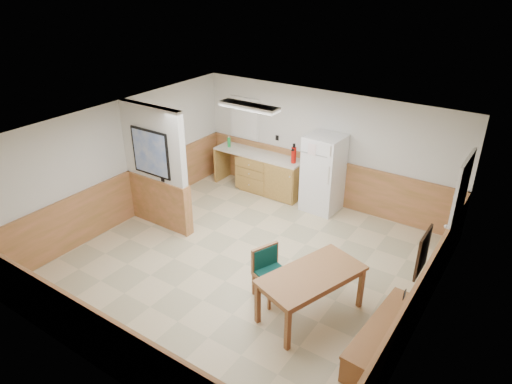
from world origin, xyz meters
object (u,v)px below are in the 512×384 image
Objects in this scene: dining_table at (312,279)px; fire_extinguisher at (294,155)px; dining_bench at (382,330)px; dining_chair at (269,268)px; soap_bottle at (229,142)px; refrigerator at (323,173)px.

dining_table is 4.02× the size of fire_extinguisher.
dining_bench is 1.93m from dining_chair.
dining_chair is 3.65× the size of soap_bottle.
fire_extinguisher reaches higher than dining_bench.
dining_bench is (2.52, -3.22, -0.49)m from refrigerator.
fire_extinguisher reaches higher than dining_chair.
fire_extinguisher is at bearing 0.47° from soap_bottle.
fire_extinguisher is at bearing 142.96° from dining_table.
soap_bottle is (-2.49, 0.01, 0.18)m from refrigerator.
fire_extinguisher reaches higher than soap_bottle.
dining_table is 7.60× the size of soap_bottle.
refrigerator reaches higher than dining_table.
dining_table is (1.38, -3.12, -0.18)m from refrigerator.
dining_chair is at bearing -44.82° from soap_bottle.
soap_bottle is (-1.75, -0.01, -0.08)m from fire_extinguisher.
refrigerator is at bearing -0.20° from soap_bottle.
dining_table is 3.82m from fire_extinguisher.
soap_bottle is (-3.10, 3.08, 0.52)m from dining_chair.
dining_bench is at bearing 17.56° from dining_chair.
soap_bottle reaches higher than dining_table.
refrigerator is at bearing -1.01° from fire_extinguisher.
soap_bottle is at bearing 160.03° from dining_table.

